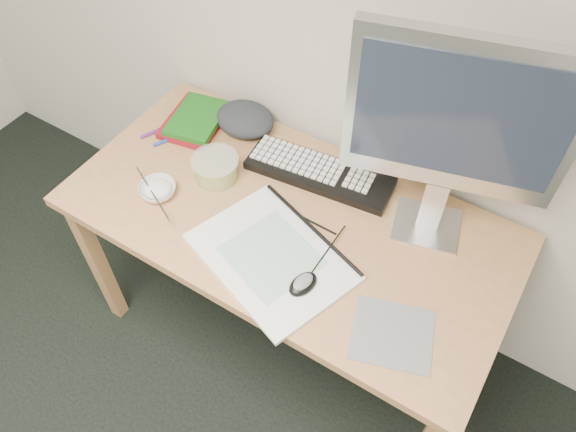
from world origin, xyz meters
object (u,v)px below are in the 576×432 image
at_px(desk, 288,233).
at_px(keyboard, 319,173).
at_px(monitor, 458,124).
at_px(sketchpad, 272,257).
at_px(rice_bowl, 158,190).

relative_size(desk, keyboard, 2.89).
relative_size(keyboard, monitor, 0.73).
bearing_deg(keyboard, sketchpad, -89.39).
bearing_deg(rice_bowl, monitor, 23.31).
relative_size(keyboard, rice_bowl, 4.09).
relative_size(desk, monitor, 2.12).
bearing_deg(sketchpad, keyboard, 116.35).
xyz_separation_m(sketchpad, keyboard, (-0.05, 0.36, 0.01)).
bearing_deg(desk, rice_bowl, -160.63).
height_order(sketchpad, keyboard, keyboard).
distance_m(sketchpad, keyboard, 0.36).
bearing_deg(sketchpad, rice_bowl, -163.03).
height_order(sketchpad, monitor, monitor).
distance_m(desk, monitor, 0.65).
height_order(desk, monitor, monitor).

